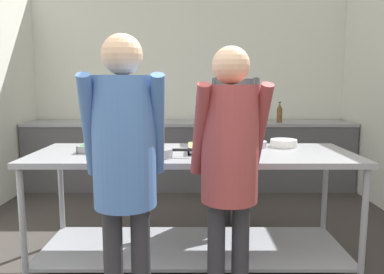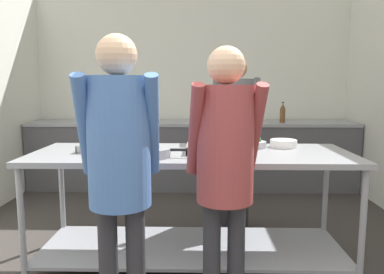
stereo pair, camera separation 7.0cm
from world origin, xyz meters
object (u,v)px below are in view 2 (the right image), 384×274
guest_serving_right (225,155)px  cook_behind_counter (235,124)px  serving_tray_roast (105,147)px  sauce_pan (154,152)px  plate_stack (283,143)px  broccoli_bowl (255,144)px  guest_serving_left (119,154)px  water_bottle (283,113)px  serving_tray_vegetables (214,149)px

guest_serving_right → cook_behind_counter: (0.20, 1.49, 0.02)m
serving_tray_roast → sauce_pan: 0.49m
plate_stack → broccoli_bowl: bearing=-171.7°
broccoli_bowl → cook_behind_counter: (-0.11, 0.57, 0.10)m
guest_serving_left → water_bottle: (1.50, 2.96, 0.00)m
guest_serving_right → water_bottle: 2.96m
sauce_pan → plate_stack: sauce_pan is taller
guest_serving_left → water_bottle: 3.32m
serving_tray_roast → cook_behind_counter: 1.30m
guest_serving_right → cook_behind_counter: bearing=82.5°
sauce_pan → broccoli_bowl: bearing=29.2°
serving_tray_roast → guest_serving_right: size_ratio=0.23×
serving_tray_roast → broccoli_bowl: size_ratio=1.99×
sauce_pan → guest_serving_right: 0.68m
serving_tray_roast → guest_serving_left: size_ratio=0.22×
serving_tray_vegetables → water_bottle: (0.97, 2.10, 0.11)m
sauce_pan → water_bottle: (1.40, 2.32, 0.10)m
guest_serving_left → guest_serving_right: guest_serving_left is taller
guest_serving_right → cook_behind_counter: size_ratio=0.97×
serving_tray_roast → broccoli_bowl: (1.18, 0.15, 0.01)m
sauce_pan → cook_behind_counter: cook_behind_counter is taller
water_bottle → broccoli_bowl: bearing=-108.4°
serving_tray_vegetables → guest_serving_right: guest_serving_right is taller
serving_tray_roast → plate_stack: plate_stack is taller
serving_tray_roast → guest_serving_right: bearing=-41.1°
serving_tray_roast → guest_serving_right: (0.88, -0.76, 0.09)m
broccoli_bowl → guest_serving_right: guest_serving_right is taller
broccoli_bowl → sauce_pan: bearing=-150.8°
serving_tray_vegetables → serving_tray_roast: bearing=175.9°
serving_tray_roast → water_bottle: water_bottle is taller
serving_tray_roast → plate_stack: (1.42, 0.19, 0.00)m
water_bottle → plate_stack: bearing=-102.0°
broccoli_bowl → guest_serving_right: size_ratio=0.12×
serving_tray_roast → plate_stack: 1.43m
plate_stack → cook_behind_counter: cook_behind_counter is taller
broccoli_bowl → plate_stack: bearing=8.3°
serving_tray_roast → serving_tray_vegetables: same height
plate_stack → guest_serving_left: (-1.10, -1.10, 0.11)m
sauce_pan → broccoli_bowl: size_ratio=2.08×
broccoli_bowl → plate_stack: 0.24m
sauce_pan → guest_serving_right: size_ratio=0.24×
serving_tray_roast → guest_serving_left: (0.31, -0.92, 0.11)m
broccoli_bowl → water_bottle: bearing=71.6°
cook_behind_counter → water_bottle: (0.74, 1.31, 0.01)m
serving_tray_vegetables → guest_serving_left: size_ratio=0.26×
water_bottle → serving_tray_vegetables: bearing=-114.7°
water_bottle → guest_serving_right: bearing=-108.4°
sauce_pan → cook_behind_counter: 1.21m
sauce_pan → serving_tray_vegetables: (0.43, 0.22, -0.01)m
serving_tray_roast → plate_stack: bearing=7.5°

